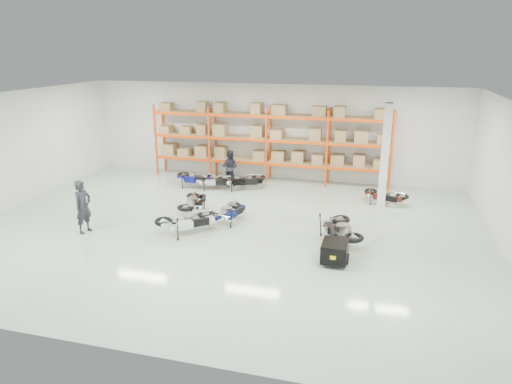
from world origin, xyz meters
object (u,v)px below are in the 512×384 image
(moto_black_far_left, at_px, (195,200))
(moto_back_d, at_px, (385,193))
(moto_touring_right, at_px, (340,226))
(moto_back_a, at_px, (196,175))
(moto_back_c, at_px, (242,177))
(trailer, at_px, (335,251))
(person_back, at_px, (230,167))
(person_left, at_px, (83,207))
(moto_blue_centre, at_px, (228,209))
(moto_back_b, at_px, (214,178))
(moto_silver_left, at_px, (187,217))

(moto_black_far_left, bearing_deg, moto_back_d, -167.16)
(moto_touring_right, height_order, moto_back_a, moto_touring_right)
(moto_back_c, bearing_deg, trailer, -163.43)
(person_back, bearing_deg, person_left, 69.42)
(moto_blue_centre, xyz_separation_m, trailer, (4.09, -2.39, -0.11))
(trailer, distance_m, person_back, 8.89)
(moto_touring_right, bearing_deg, moto_back_c, 115.30)
(moto_back_b, height_order, moto_back_d, moto_back_b)
(moto_back_d, height_order, person_left, person_left)
(moto_back_b, bearing_deg, moto_silver_left, 171.91)
(moto_touring_right, relative_size, person_back, 1.15)
(person_back, bearing_deg, moto_back_d, 175.18)
(moto_touring_right, distance_m, moto_back_d, 4.53)
(moto_silver_left, bearing_deg, moto_blue_centre, -79.17)
(trailer, xyz_separation_m, moto_back_b, (-5.99, 6.17, 0.10))
(moto_touring_right, height_order, person_left, person_left)
(moto_touring_right, xyz_separation_m, trailer, (0.00, -1.60, -0.19))
(moto_silver_left, bearing_deg, person_left, 62.08)
(person_left, relative_size, person_back, 1.12)
(moto_silver_left, bearing_deg, moto_back_b, -31.78)
(moto_back_a, relative_size, moto_back_b, 1.11)
(trailer, relative_size, moto_back_d, 1.01)
(moto_silver_left, bearing_deg, moto_back_d, -95.15)
(moto_silver_left, distance_m, moto_back_d, 8.15)
(moto_back_c, relative_size, person_back, 1.11)
(person_left, bearing_deg, trailer, -81.34)
(moto_blue_centre, distance_m, moto_black_far_left, 1.69)
(moto_touring_right, bearing_deg, moto_black_far_left, 146.79)
(moto_back_c, xyz_separation_m, moto_back_d, (6.19, -0.54, -0.08))
(trailer, bearing_deg, person_left, 179.78)
(moto_touring_right, xyz_separation_m, moto_back_d, (1.45, 4.30, -0.10))
(moto_black_far_left, distance_m, moto_touring_right, 5.83)
(moto_blue_centre, xyz_separation_m, person_back, (-1.42, 4.57, 0.33))
(moto_back_c, distance_m, person_back, 0.97)
(moto_blue_centre, relative_size, moto_silver_left, 0.87)
(moto_black_far_left, relative_size, person_back, 1.03)
(moto_back_c, relative_size, person_left, 0.98)
(moto_back_a, relative_size, moto_back_d, 1.12)
(moto_back_d, bearing_deg, trailer, -176.56)
(person_left, distance_m, person_back, 7.41)
(person_back, bearing_deg, moto_touring_right, 139.67)
(moto_back_b, bearing_deg, trailer, -153.66)
(person_back, bearing_deg, moto_black_far_left, 91.80)
(moto_blue_centre, xyz_separation_m, moto_back_d, (5.54, 3.51, -0.02))
(moto_back_c, bearing_deg, moto_back_b, 82.25)
(moto_black_far_left, distance_m, moto_back_b, 3.17)
(moto_black_far_left, distance_m, moto_back_d, 7.66)
(person_left, bearing_deg, moto_touring_right, -70.74)
(moto_back_a, xyz_separation_m, moto_back_c, (2.16, 0.18, 0.02))
(moto_back_a, height_order, moto_back_d, moto_back_a)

